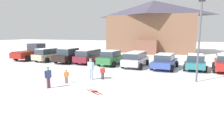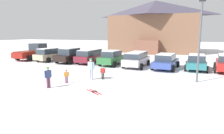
{
  "view_description": "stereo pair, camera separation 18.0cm",
  "coord_description": "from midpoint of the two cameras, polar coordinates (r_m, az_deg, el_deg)",
  "views": [
    {
      "loc": [
        5.74,
        -8.3,
        3.63
      ],
      "look_at": [
        0.69,
        5.01,
        1.18
      ],
      "focal_mm": 32.0,
      "sensor_mm": 36.0,
      "label": 1
    },
    {
      "loc": [
        5.91,
        -8.24,
        3.63
      ],
      "look_at": [
        0.69,
        5.01,
        1.18
      ],
      "focal_mm": 32.0,
      "sensor_mm": 36.0,
      "label": 2
    }
  ],
  "objects": [
    {
      "name": "parked_maroon_van",
      "position": [
        24.17,
        -6.83,
        3.2
      ],
      "size": [
        2.31,
        4.55,
        1.65
      ],
      "color": "maroon",
      "rests_on": "ground"
    },
    {
      "name": "parked_black_sedan",
      "position": [
        25.17,
        -12.38,
        3.3
      ],
      "size": [
        2.43,
        4.55,
        1.8
      ],
      "color": "black",
      "rests_on": "ground"
    },
    {
      "name": "skier_adult_in_blue_parka",
      "position": [
        15.59,
        -6.41,
        -0.22
      ],
      "size": [
        0.61,
        0.31,
        1.67
      ],
      "color": "#A7B1CB",
      "rests_on": "ground"
    },
    {
      "name": "parked_silver_wagon",
      "position": [
        21.52,
        6.52,
        2.35
      ],
      "size": [
        2.26,
        4.79,
        1.61
      ],
      "color": "beige",
      "rests_on": "ground"
    },
    {
      "name": "lamp_post",
      "position": [
        15.81,
        23.4,
        7.95
      ],
      "size": [
        0.44,
        0.24,
        5.99
      ],
      "color": "#515459",
      "rests_on": "ground"
    },
    {
      "name": "parked_green_coupe",
      "position": [
        22.6,
        -0.43,
        2.68
      ],
      "size": [
        2.38,
        4.34,
        1.67
      ],
      "color": "#2D6C38",
      "rests_on": "ground"
    },
    {
      "name": "parked_blue_hatchback",
      "position": [
        20.96,
        14.64,
        1.67
      ],
      "size": [
        2.51,
        4.9,
        1.55
      ],
      "color": "#344996",
      "rests_on": "ground"
    },
    {
      "name": "skier_child_in_red_jacket",
      "position": [
        15.64,
        -3.03,
        -1.44
      ],
      "size": [
        0.36,
        0.25,
        1.05
      ],
      "color": "black",
      "rests_on": "ground"
    },
    {
      "name": "skier_child_in_orange_jacket",
      "position": [
        14.79,
        -13.27,
        -2.48
      ],
      "size": [
        0.28,
        0.27,
        0.99
      ],
      "color": "#7E3965",
      "rests_on": "ground"
    },
    {
      "name": "ground",
      "position": [
        10.74,
        -13.75,
        -10.26
      ],
      "size": [
        160.0,
        160.0,
        0.0
      ],
      "primitive_type": "plane",
      "color": "white"
    },
    {
      "name": "parked_teal_hatchback",
      "position": [
        21.39,
        22.48,
        1.4
      ],
      "size": [
        2.15,
        4.23,
        1.56
      ],
      "color": "#277278",
      "rests_on": "ground"
    },
    {
      "name": "pair_of_skis",
      "position": [
        12.49,
        -5.47,
        -7.07
      ],
      "size": [
        1.38,
        1.03,
        0.08
      ],
      "color": "red",
      "rests_on": "ground"
    },
    {
      "name": "skier_teen_in_navy_coat",
      "position": [
        13.83,
        -18.14,
        -2.55
      ],
      "size": [
        0.28,
        0.51,
        1.41
      ],
      "color": "#6F3C52",
      "rests_on": "ground"
    },
    {
      "name": "ski_lodge",
      "position": [
        40.21,
        11.48,
        11.38
      ],
      "size": [
        16.42,
        11.84,
        9.67
      ],
      "color": "brown",
      "rests_on": "ground"
    },
    {
      "name": "pickup_truck",
      "position": [
        29.56,
        -22.01,
        3.94
      ],
      "size": [
        2.66,
        5.32,
        2.15
      ],
      "color": "maroon",
      "rests_on": "ground"
    },
    {
      "name": "parked_beige_suv",
      "position": [
        27.19,
        -17.71,
        3.54
      ],
      "size": [
        2.44,
        4.58,
        1.67
      ],
      "color": "tan",
      "rests_on": "ground"
    }
  ]
}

